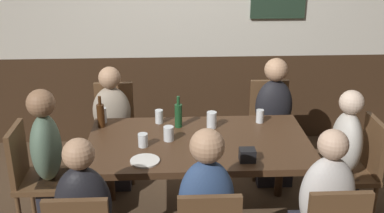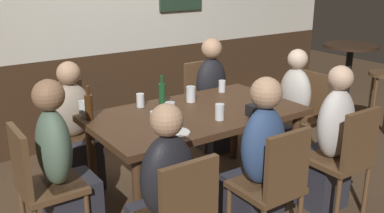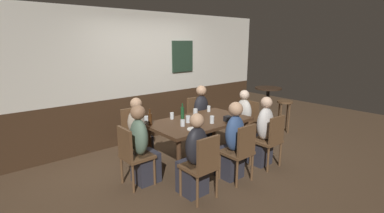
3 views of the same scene
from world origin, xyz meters
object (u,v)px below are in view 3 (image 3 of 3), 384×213
at_px(dining_table, 199,125).
at_px(person_head_west, 142,150).
at_px(chair_head_west, 132,153).
at_px(beer_bottle_brown, 150,119).
at_px(chair_mid_near, 240,150).
at_px(highball_clear, 183,123).
at_px(beer_bottle_green, 182,113).
at_px(bar_stool, 284,108).
at_px(chair_left_far, 134,130).
at_px(side_bar_table, 267,107).
at_px(chair_right_near, 270,138).
at_px(person_mid_near, 232,146).
at_px(condiment_caddy, 227,119).
at_px(pint_glass_pale, 147,121).
at_px(pint_glass_amber, 172,116).
at_px(person_right_near, 262,136).
at_px(tumbler_water, 209,109).
at_px(tumbler_short, 195,113).
at_px(pint_glass_stout, 212,120).
at_px(plate_white_large, 194,129).
at_px(person_left_far, 139,135).
at_px(chair_head_east, 247,121).
at_px(person_left_near, 194,161).
at_px(chair_right_far, 197,116).
at_px(person_head_east, 242,124).
at_px(chair_left_near, 203,164).
at_px(beer_glass_tall, 188,120).
at_px(person_right_far, 203,118).

bearing_deg(dining_table, person_head_west, 180.00).
distance_m(chair_head_west, beer_bottle_brown, 0.67).
bearing_deg(chair_mid_near, highball_clear, 116.80).
xyz_separation_m(beer_bottle_green, bar_stool, (2.69, -0.29, -0.28)).
bearing_deg(chair_left_far, side_bar_table, -14.98).
bearing_deg(chair_right_near, person_mid_near, 167.72).
bearing_deg(dining_table, condiment_caddy, -46.76).
relative_size(chair_right_near, person_mid_near, 0.74).
distance_m(person_head_west, pint_glass_pale, 0.59).
height_order(dining_table, person_mid_near, person_mid_near).
bearing_deg(pint_glass_amber, person_right_near, -46.29).
distance_m(tumbler_water, beer_bottle_green, 0.67).
relative_size(chair_mid_near, tumbler_short, 6.62).
xyz_separation_m(pint_glass_stout, plate_white_large, (-0.43, -0.05, -0.05)).
relative_size(person_head_west, side_bar_table, 1.11).
bearing_deg(bar_stool, person_mid_near, -164.34).
xyz_separation_m(dining_table, chair_mid_near, (0.00, -0.89, -0.16)).
height_order(person_left_far, bar_stool, person_left_far).
bearing_deg(dining_table, chair_left_far, 129.65).
xyz_separation_m(chair_head_east, person_mid_near, (-1.25, -0.73, 0.01)).
bearing_deg(dining_table, person_mid_near, -90.00).
relative_size(beer_bottle_brown, condiment_caddy, 2.37).
xyz_separation_m(person_mid_near, tumbler_water, (0.52, 1.06, 0.28)).
distance_m(person_left_near, beer_bottle_brown, 1.09).
xyz_separation_m(chair_right_near, pint_glass_pale, (-1.51, 1.28, 0.30)).
xyz_separation_m(chair_right_far, bar_stool, (1.81, -0.91, 0.07)).
distance_m(person_mid_near, condiment_caddy, 0.58).
height_order(tumbler_water, pint_glass_pale, pint_glass_pale).
relative_size(chair_mid_near, person_head_east, 0.78).
relative_size(chair_mid_near, person_right_near, 0.76).
xyz_separation_m(dining_table, pint_glass_amber, (-0.30, 0.36, 0.13)).
xyz_separation_m(chair_left_far, person_right_near, (1.48, -1.62, -0.01)).
relative_size(chair_left_near, chair_head_east, 1.00).
relative_size(beer_bottle_green, bar_stool, 0.36).
distance_m(person_mid_near, person_right_near, 0.74).
height_order(person_right_near, highball_clear, person_right_near).
bearing_deg(chair_head_west, pint_glass_stout, -11.22).
distance_m(pint_glass_pale, beer_glass_tall, 0.66).
xyz_separation_m(pint_glass_stout, highball_clear, (-0.45, 0.18, -0.01)).
xyz_separation_m(person_mid_near, person_left_far, (-0.74, 1.46, -0.04)).
height_order(chair_right_near, plate_white_large, chair_right_near).
height_order(person_right_near, tumbler_water, person_right_near).
distance_m(pint_glass_pale, condiment_caddy, 1.31).
height_order(chair_right_near, beer_bottle_brown, beer_bottle_brown).
bearing_deg(beer_bottle_brown, person_right_far, 15.85).
relative_size(chair_right_near, person_left_near, 0.77).
height_order(chair_mid_near, tumbler_short, chair_mid_near).
relative_size(chair_right_near, pint_glass_stout, 7.20).
xyz_separation_m(chair_left_far, person_left_near, (-0.00, -1.62, -0.02)).
height_order(chair_left_far, person_head_west, person_head_west).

